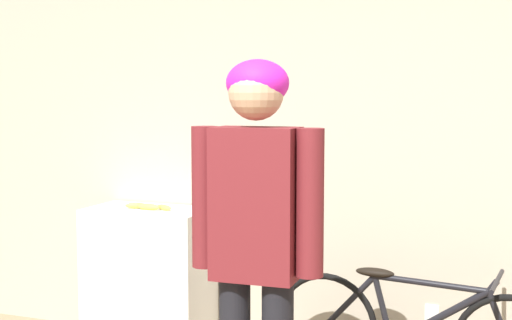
% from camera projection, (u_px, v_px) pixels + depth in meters
% --- Properties ---
extents(wall_back, '(8.00, 0.07, 2.60)m').
position_uv_depth(wall_back, '(343.00, 150.00, 4.29)').
color(wall_back, '#B7AD99').
rests_on(wall_back, ground_plane).
extents(side_shelf, '(0.77, 0.44, 0.91)m').
position_uv_depth(side_shelf, '(149.00, 279.00, 4.55)').
color(side_shelf, white).
rests_on(side_shelf, ground_plane).
extents(person, '(0.59, 0.26, 1.78)m').
position_uv_depth(person, '(256.00, 225.00, 3.00)').
color(person, black).
rests_on(person, ground_plane).
extents(banana, '(0.34, 0.09, 0.04)m').
position_uv_depth(banana, '(149.00, 207.00, 4.46)').
color(banana, '#EAD64C').
rests_on(banana, side_shelf).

